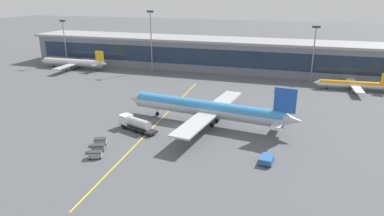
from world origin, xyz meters
name	(u,v)px	position (x,y,z in m)	size (l,w,h in m)	color
ground_plane	(178,126)	(0.00, 0.00, 0.00)	(700.00, 700.00, 0.00)	#515459
apron_lead_in_line	(159,121)	(-5.96, 2.00, 0.00)	(0.30, 80.00, 0.01)	yellow
terminal_building	(271,57)	(16.01, 68.88, 6.53)	(218.06, 19.89, 13.02)	slate
main_airliner	(207,109)	(6.35, 4.05, 4.02)	(46.60, 37.28, 11.53)	#B2B7BC
fuel_tanker	(135,123)	(-9.01, -5.32, 1.75)	(11.02, 5.96, 3.25)	#232326
pushback_tug	(267,159)	(23.07, -12.95, 0.85)	(2.60, 3.97, 1.40)	#285B9E
baggage_cart_0	(95,154)	(-10.08, -21.08, 0.78)	(3.04, 2.44, 1.48)	gray
baggage_cart_1	(98,148)	(-11.32, -18.13, 0.78)	(3.04, 2.44, 1.48)	#595B60
baggage_cart_2	(100,141)	(-12.56, -15.18, 0.78)	(3.04, 2.44, 1.48)	gray
commuter_jet_far	(73,62)	(-66.46, 49.90, 2.83)	(33.36, 26.48, 8.44)	#B2B7BC
commuter_jet_near	(352,84)	(45.35, 48.74, 2.20)	(25.47, 20.23, 6.56)	white
apron_light_mast_0	(314,49)	(32.07, 56.92, 12.18)	(2.80, 0.50, 20.51)	gray
apron_light_mast_1	(151,37)	(-32.07, 56.92, 14.41)	(2.80, 0.50, 24.80)	gray
apron_light_mast_2	(64,38)	(-74.82, 56.92, 11.98)	(2.80, 0.50, 20.13)	gray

